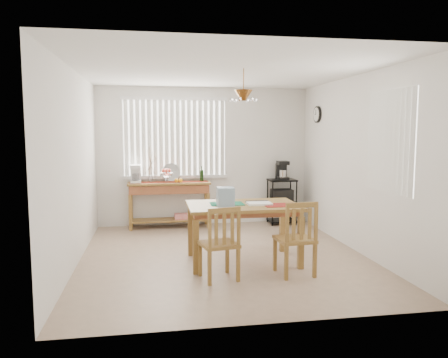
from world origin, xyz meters
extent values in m
cube|color=tan|center=(0.00, 0.00, -0.01)|extent=(4.00, 4.50, 0.01)
cube|color=white|center=(0.00, 2.30, 1.30)|extent=(4.00, 0.10, 2.60)
cube|color=white|center=(0.00, -2.30, 1.30)|extent=(4.00, 0.10, 2.60)
cube|color=white|center=(-2.05, 0.00, 1.30)|extent=(0.10, 4.50, 2.60)
cube|color=white|center=(2.05, 0.00, 1.30)|extent=(0.10, 4.50, 2.60)
cube|color=white|center=(0.00, 0.00, 2.65)|extent=(4.00, 4.50, 0.10)
cube|color=white|center=(-0.55, 2.25, 1.65)|extent=(1.90, 0.01, 1.40)
cube|color=white|center=(-1.45, 2.23, 1.65)|extent=(0.07, 0.03, 1.40)
cube|color=white|center=(-1.34, 2.23, 1.65)|extent=(0.07, 0.03, 1.40)
cube|color=white|center=(-1.24, 2.23, 1.65)|extent=(0.07, 0.03, 1.40)
cube|color=white|center=(-1.13, 2.23, 1.65)|extent=(0.07, 0.03, 1.40)
cube|color=white|center=(-1.03, 2.23, 1.65)|extent=(0.07, 0.03, 1.40)
cube|color=white|center=(-0.92, 2.23, 1.65)|extent=(0.07, 0.03, 1.40)
cube|color=white|center=(-0.81, 2.23, 1.65)|extent=(0.07, 0.03, 1.40)
cube|color=white|center=(-0.71, 2.23, 1.65)|extent=(0.07, 0.03, 1.40)
cube|color=white|center=(-0.60, 2.23, 1.65)|extent=(0.07, 0.03, 1.40)
cube|color=white|center=(-0.50, 2.23, 1.65)|extent=(0.07, 0.03, 1.40)
cube|color=white|center=(-0.39, 2.23, 1.65)|extent=(0.07, 0.03, 1.40)
cube|color=white|center=(-0.29, 2.23, 1.65)|extent=(0.07, 0.03, 1.40)
cube|color=white|center=(-0.18, 2.23, 1.65)|extent=(0.07, 0.03, 1.40)
cube|color=white|center=(-0.08, 2.23, 1.65)|extent=(0.07, 0.03, 1.40)
cube|color=white|center=(0.03, 2.23, 1.65)|extent=(0.07, 0.03, 1.40)
cube|color=white|center=(0.14, 2.23, 1.65)|extent=(0.07, 0.03, 1.40)
cube|color=white|center=(0.24, 2.23, 1.65)|extent=(0.07, 0.03, 1.40)
cube|color=white|center=(0.35, 2.23, 1.65)|extent=(0.07, 0.03, 1.40)
cube|color=white|center=(-0.55, 2.22, 0.92)|extent=(1.98, 0.06, 0.06)
cube|color=white|center=(-0.55, 2.22, 2.38)|extent=(1.98, 0.06, 0.06)
cube|color=white|center=(2.00, -0.90, 1.65)|extent=(0.01, 1.10, 1.30)
cube|color=white|center=(1.99, -1.40, 1.65)|extent=(0.03, 0.07, 1.30)
cube|color=white|center=(1.99, -1.29, 1.65)|extent=(0.03, 0.07, 1.30)
cube|color=white|center=(1.99, -1.18, 1.65)|extent=(0.03, 0.07, 1.30)
cube|color=white|center=(1.99, -1.07, 1.65)|extent=(0.03, 0.07, 1.30)
cube|color=white|center=(1.99, -0.96, 1.65)|extent=(0.03, 0.07, 1.30)
cube|color=white|center=(1.99, -0.85, 1.65)|extent=(0.03, 0.07, 1.30)
cube|color=white|center=(1.99, -0.74, 1.65)|extent=(0.03, 0.07, 1.30)
cube|color=white|center=(1.99, -0.63, 1.65)|extent=(0.03, 0.07, 1.30)
cube|color=white|center=(1.99, -0.52, 1.65)|extent=(0.03, 0.07, 1.30)
cube|color=white|center=(1.99, -0.41, 1.65)|extent=(0.03, 0.07, 1.30)
cylinder|color=black|center=(1.98, 1.55, 2.08)|extent=(0.04, 0.30, 0.30)
cylinder|color=white|center=(1.95, 1.55, 2.08)|extent=(0.01, 0.25, 0.25)
cylinder|color=brown|center=(0.22, -0.31, 2.43)|extent=(0.01, 0.01, 0.34)
cone|color=brown|center=(0.22, -0.31, 2.25)|extent=(0.24, 0.24, 0.14)
sphere|color=white|center=(0.38, -0.31, 2.19)|extent=(0.05, 0.05, 0.05)
sphere|color=white|center=(0.30, -0.17, 2.19)|extent=(0.05, 0.05, 0.05)
sphere|color=white|center=(0.14, -0.17, 2.19)|extent=(0.05, 0.05, 0.05)
sphere|color=white|center=(0.06, -0.31, 2.19)|extent=(0.05, 0.05, 0.05)
sphere|color=white|center=(0.14, -0.45, 2.19)|extent=(0.05, 0.05, 0.05)
sphere|color=white|center=(0.30, -0.45, 2.19)|extent=(0.05, 0.05, 0.05)
cube|color=olive|center=(-0.68, 2.02, 0.83)|extent=(1.50, 0.42, 0.04)
cube|color=#985332|center=(-0.68, 2.02, 0.72)|extent=(1.45, 0.38, 0.15)
cube|color=olive|center=(-1.39, 1.85, 0.32)|extent=(0.06, 0.06, 0.65)
cube|color=olive|center=(0.02, 1.85, 0.32)|extent=(0.06, 0.06, 0.65)
cube|color=olive|center=(-1.39, 2.18, 0.32)|extent=(0.06, 0.06, 0.65)
cube|color=olive|center=(0.02, 2.18, 0.32)|extent=(0.06, 0.06, 0.65)
cube|color=olive|center=(-0.68, 2.02, 0.14)|extent=(1.39, 0.37, 0.03)
cube|color=red|center=(-0.45, 2.02, 0.20)|extent=(0.28, 0.21, 0.09)
cube|color=maroon|center=(-0.68, 2.02, 0.85)|extent=(1.43, 0.23, 0.01)
cube|color=white|center=(-1.28, 2.02, 0.87)|extent=(0.19, 0.23, 0.05)
cube|color=white|center=(-1.28, 2.09, 0.99)|extent=(0.19, 0.08, 0.28)
cube|color=white|center=(-1.28, 2.00, 1.14)|extent=(0.19, 0.21, 0.07)
cylinder|color=white|center=(-1.28, 1.99, 0.95)|extent=(0.12, 0.12, 0.12)
cylinder|color=white|center=(-0.73, 2.00, 0.89)|extent=(0.05, 0.05, 0.09)
cone|color=white|center=(-0.73, 2.00, 0.98)|extent=(0.24, 0.24, 0.08)
sphere|color=red|center=(-0.68, 2.00, 1.06)|extent=(0.08, 0.08, 0.08)
sphere|color=red|center=(-0.73, 2.05, 1.06)|extent=(0.08, 0.08, 0.08)
sphere|color=red|center=(-0.78, 2.00, 1.06)|extent=(0.08, 0.08, 0.08)
sphere|color=red|center=(-0.73, 1.95, 1.06)|extent=(0.08, 0.08, 0.08)
sphere|color=orange|center=(-0.55, 1.94, 0.88)|extent=(0.08, 0.08, 0.08)
sphere|color=orange|center=(-0.47, 1.94, 0.88)|extent=(0.08, 0.08, 0.08)
cylinder|color=silver|center=(-0.63, 2.19, 1.01)|extent=(0.34, 0.08, 0.33)
cylinder|color=white|center=(-1.01, 2.07, 0.91)|extent=(0.08, 0.08, 0.13)
cylinder|color=#4C3823|center=(-1.01, 2.07, 1.19)|extent=(0.08, 0.04, 0.42)
cylinder|color=#4C3823|center=(-1.01, 2.07, 1.21)|extent=(0.13, 0.06, 0.45)
cylinder|color=#4C3823|center=(-1.01, 2.07, 1.16)|extent=(0.16, 0.07, 0.34)
cylinder|color=#4C3823|center=(-1.01, 2.07, 1.23)|extent=(0.05, 0.03, 0.51)
cylinder|color=#4C3823|center=(-1.01, 2.07, 1.15)|extent=(0.21, 0.09, 0.29)
cylinder|color=black|center=(-0.07, 2.07, 0.95)|extent=(0.07, 0.07, 0.22)
cylinder|color=black|center=(-0.07, 2.07, 1.10)|extent=(0.03, 0.03, 0.08)
cylinder|color=black|center=(1.24, 1.82, 0.43)|extent=(0.02, 0.02, 0.86)
cylinder|color=black|center=(1.70, 1.82, 0.43)|extent=(0.02, 0.02, 0.86)
cylinder|color=black|center=(1.24, 2.18, 0.43)|extent=(0.02, 0.02, 0.86)
cylinder|color=black|center=(1.70, 2.18, 0.43)|extent=(0.02, 0.02, 0.86)
cube|color=black|center=(1.47, 2.00, 0.85)|extent=(0.51, 0.41, 0.03)
cube|color=black|center=(1.47, 2.00, 0.43)|extent=(0.51, 0.41, 0.03)
cube|color=black|center=(1.47, 2.00, 0.06)|extent=(0.51, 0.41, 0.03)
cube|color=black|center=(1.47, 2.00, 0.56)|extent=(0.39, 0.30, 0.22)
cube|color=black|center=(1.47, 1.98, 0.89)|extent=(0.20, 0.24, 0.05)
cube|color=black|center=(1.47, 2.06, 1.01)|extent=(0.20, 0.08, 0.30)
cube|color=black|center=(1.47, 1.98, 1.18)|extent=(0.20, 0.22, 0.07)
cylinder|color=silver|center=(1.47, 1.97, 0.98)|extent=(0.13, 0.13, 0.13)
cube|color=olive|center=(0.22, -0.31, 0.78)|extent=(1.50, 0.97, 0.04)
cube|color=#985332|center=(0.22, -0.31, 0.72)|extent=(1.39, 0.86, 0.06)
cube|color=olive|center=(-0.47, -0.72, 0.35)|extent=(0.08, 0.08, 0.69)
cube|color=olive|center=(0.89, -0.73, 0.35)|extent=(0.08, 0.08, 0.69)
cube|color=olive|center=(-0.46, 0.11, 0.35)|extent=(0.08, 0.08, 0.69)
cube|color=olive|center=(0.90, 0.10, 0.35)|extent=(0.08, 0.08, 0.69)
cube|color=#14724F|center=(0.01, -0.25, 0.80)|extent=(0.45, 0.32, 0.01)
cube|color=maroon|center=(0.70, -0.47, 0.80)|extent=(0.45, 0.32, 0.01)
cube|color=white|center=(0.43, -0.36, 0.81)|extent=(0.32, 0.26, 0.03)
cube|color=black|center=(0.43, -0.23, 0.81)|extent=(0.32, 0.03, 0.03)
cube|color=#88A8C5|center=(-0.05, -0.47, 0.93)|extent=(0.21, 0.21, 0.26)
cube|color=olive|center=(-0.21, -0.95, 0.43)|extent=(0.49, 0.49, 0.04)
cube|color=olive|center=(-0.07, -0.74, 0.20)|extent=(0.05, 0.05, 0.41)
cube|color=olive|center=(-0.42, -0.81, 0.20)|extent=(0.05, 0.05, 0.41)
cube|color=olive|center=(0.00, -1.09, 0.20)|extent=(0.05, 0.05, 0.41)
cube|color=olive|center=(-0.35, -1.16, 0.20)|extent=(0.05, 0.05, 0.41)
cube|color=olive|center=(0.00, -1.10, 0.68)|extent=(0.04, 0.04, 0.46)
cube|color=olive|center=(-0.35, -1.17, 0.68)|extent=(0.04, 0.04, 0.46)
cube|color=olive|center=(-0.18, -1.13, 0.88)|extent=(0.38, 0.10, 0.06)
cube|color=olive|center=(-0.08, -1.11, 0.65)|extent=(0.04, 0.03, 0.37)
cube|color=olive|center=(-0.18, -1.13, 0.65)|extent=(0.04, 0.03, 0.37)
cube|color=olive|center=(-0.27, -1.15, 0.65)|extent=(0.04, 0.03, 0.37)
cube|color=olive|center=(0.74, -0.93, 0.44)|extent=(0.47, 0.47, 0.04)
cube|color=olive|center=(0.91, -0.73, 0.21)|extent=(0.04, 0.04, 0.42)
cube|color=olive|center=(0.54, -0.76, 0.21)|extent=(0.04, 0.04, 0.42)
cube|color=olive|center=(0.95, -1.10, 0.21)|extent=(0.04, 0.04, 0.42)
cube|color=olive|center=(0.58, -1.13, 0.21)|extent=(0.04, 0.04, 0.42)
cube|color=olive|center=(0.95, -1.11, 0.70)|extent=(0.04, 0.04, 0.48)
cube|color=olive|center=(0.58, -1.14, 0.70)|extent=(0.04, 0.04, 0.48)
cube|color=olive|center=(0.76, -1.12, 0.91)|extent=(0.39, 0.07, 0.06)
cube|color=olive|center=(0.86, -1.11, 0.68)|extent=(0.04, 0.02, 0.38)
cube|color=olive|center=(0.76, -1.12, 0.68)|extent=(0.04, 0.02, 0.38)
cube|color=olive|center=(0.66, -1.13, 0.68)|extent=(0.04, 0.02, 0.38)
camera|label=1|loc=(-0.99, -6.01, 1.78)|focal=35.00mm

